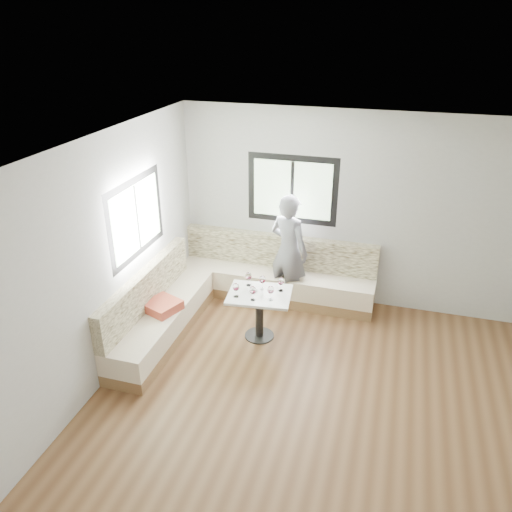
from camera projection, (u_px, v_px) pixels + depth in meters
The scene contains 11 objects.
room at pixel (319, 296), 4.86m from camera, with size 5.01×5.01×2.81m.
banquette at pixel (228, 293), 7.06m from camera, with size 2.90×2.80×0.95m.
table at pixel (259, 304), 6.47m from camera, with size 0.86×0.71×0.66m.
person at pixel (289, 251), 7.11m from camera, with size 0.62×0.40×1.69m, color slate.
olive_ramekin at pixel (253, 290), 6.45m from camera, with size 0.10×0.10×0.04m.
wine_glass_a at pixel (236, 287), 6.26m from camera, with size 0.09×0.09×0.19m.
wine_glass_b at pixel (253, 291), 6.19m from camera, with size 0.09×0.09×0.19m.
wine_glass_c at pixel (271, 290), 6.20m from camera, with size 0.09×0.09×0.19m.
wine_glass_d at pixel (262, 280), 6.44m from camera, with size 0.09×0.09×0.19m.
wine_glass_e at pixel (281, 282), 6.40m from camera, with size 0.09×0.09×0.19m.
wine_glass_f at pixel (249, 276), 6.53m from camera, with size 0.09×0.09×0.19m.
Camera 1 is at (0.52, -4.13, 3.88)m, focal length 35.00 mm.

